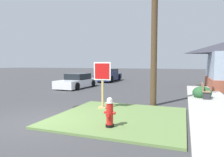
% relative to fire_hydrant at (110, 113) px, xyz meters
% --- Properties ---
extents(ground_plane, '(160.00, 160.00, 0.00)m').
position_rel_fire_hydrant_xyz_m(ground_plane, '(-2.66, -0.10, -0.54)').
color(ground_plane, '#3D3D3F').
extents(grass_corner_patch, '(4.90, 4.74, 0.08)m').
position_rel_fire_hydrant_xyz_m(grass_corner_patch, '(-0.11, 1.44, -0.50)').
color(grass_corner_patch, '#668447').
rests_on(grass_corner_patch, ground).
extents(sidewalk_strip, '(2.20, 15.97, 0.12)m').
position_rel_fire_hydrant_xyz_m(sidewalk_strip, '(3.54, 5.43, -0.48)').
color(sidewalk_strip, '#B2AFA8').
rests_on(sidewalk_strip, ground).
extents(fire_hydrant, '(0.38, 0.34, 0.97)m').
position_rel_fire_hydrant_xyz_m(fire_hydrant, '(0.00, 0.00, 0.00)').
color(fire_hydrant, black).
rests_on(fire_hydrant, grass_corner_patch).
extents(stop_sign, '(0.81, 0.28, 2.11)m').
position_rel_fire_hydrant_xyz_m(stop_sign, '(-1.25, 2.37, 0.60)').
color(stop_sign, tan).
rests_on(stop_sign, grass_corner_patch).
extents(manhole_cover, '(0.70, 0.70, 0.02)m').
position_rel_fire_hydrant_xyz_m(manhole_cover, '(-2.55, 2.62, -0.53)').
color(manhole_cover, black).
rests_on(manhole_cover, ground).
extents(parked_sedan_white, '(2.09, 4.48, 1.25)m').
position_rel_fire_hydrant_xyz_m(parked_sedan_white, '(-6.70, 9.54, 0.00)').
color(parked_sedan_white, silver).
rests_on(parked_sedan_white, ground).
extents(pickup_truck_navy, '(2.16, 5.34, 1.48)m').
position_rel_fire_hydrant_xyz_m(pickup_truck_navy, '(-6.48, 16.80, 0.08)').
color(pickup_truck_navy, '#19234C').
rests_on(pickup_truck_navy, ground).
extents(street_bench, '(0.41, 1.53, 0.85)m').
position_rel_fire_hydrant_xyz_m(street_bench, '(3.34, 6.93, 0.05)').
color(street_bench, '#93704C').
rests_on(street_bench, sidewalk_strip).
extents(utility_pole, '(1.43, 0.31, 9.36)m').
position_rel_fire_hydrant_xyz_m(utility_pole, '(0.77, 4.19, 4.30)').
color(utility_pole, '#4C3823').
rests_on(utility_pole, ground).
extents(shrub_by_curb, '(1.07, 1.07, 0.79)m').
position_rel_fire_hydrant_xyz_m(shrub_by_curb, '(3.23, 6.99, -0.14)').
color(shrub_by_curb, '#2A5C32').
rests_on(shrub_by_curb, ground).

